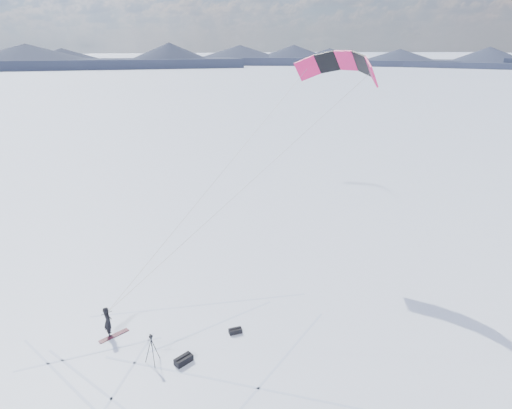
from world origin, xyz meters
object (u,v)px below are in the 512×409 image
snowkiter (110,335)px  gear_bag_b (235,331)px  tripod (152,345)px  gear_bag_a (184,360)px  snowboard (114,336)px

snowkiter → gear_bag_b: size_ratio=2.37×
tripod → gear_bag_a: 1.67m
snowboard → gear_bag_a: (2.78, -3.47, 0.15)m
tripod → gear_bag_a: (1.32, -0.60, -0.84)m
tripod → snowkiter: bearing=89.6°
snowboard → tripod: 3.37m
gear_bag_b → snowkiter: bearing=161.9°
snowboard → gear_bag_b: 6.34m
tripod → gear_bag_b: (4.41, 0.47, -0.88)m
snowkiter → gear_bag_b: (6.05, -2.59, 0.14)m
snowboard → tripod: tripod is taller
tripod → gear_bag_a: bearing=-53.1°
gear_bag_b → gear_bag_a: bearing=-155.8°
snowboard → tripod: size_ratio=1.00×
tripod → gear_bag_b: 4.52m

